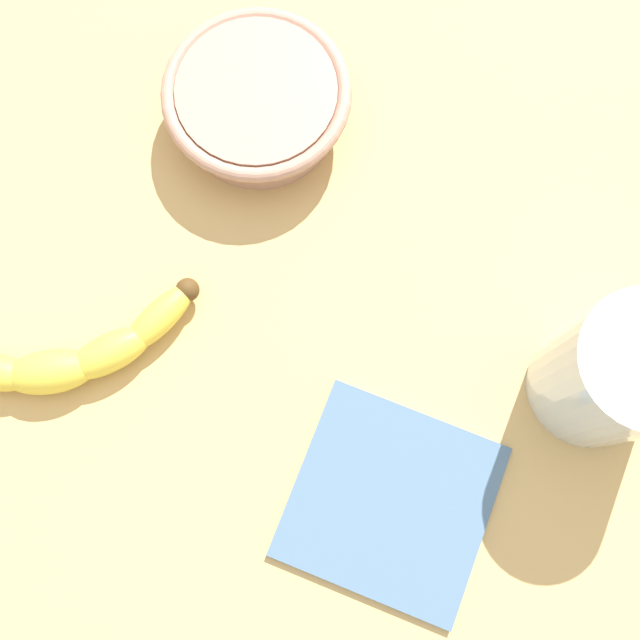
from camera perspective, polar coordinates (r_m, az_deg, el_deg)
wooden_tabletop at (r=60.06cm, az=-0.59°, el=-4.27°), size 120.00×120.00×3.00cm
banana at (r=60.59cm, az=-19.42°, el=-2.43°), size 15.72×19.15×3.32cm
smoothie_glass at (r=56.58cm, az=20.98°, el=-3.80°), size 9.22×9.22×11.92cm
ceramic_bowl at (r=63.12cm, az=-4.63°, el=15.83°), size 14.84×14.84×4.76cm
folded_napkin at (r=57.75cm, az=5.27°, el=-13.22°), size 18.08×17.88×0.60cm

